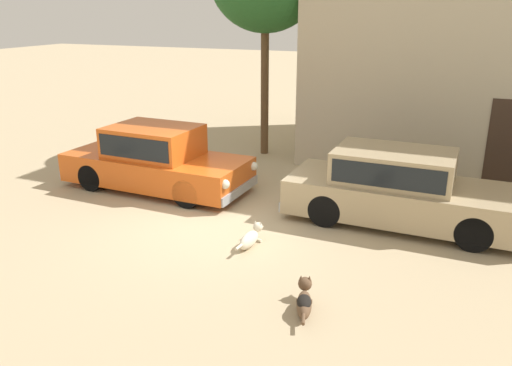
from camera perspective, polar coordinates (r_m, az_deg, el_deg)
name	(u,v)px	position (r m, az deg, el deg)	size (l,w,h in m)	color
ground_plane	(209,223)	(10.21, -5.27, -4.47)	(80.00, 80.00, 0.00)	tan
parked_sedan_nearest	(156,158)	(12.13, -11.03, 2.70)	(4.49, 1.89, 1.47)	#D15619
parked_sedan_second	(400,187)	(10.35, 15.60, -0.46)	(4.62, 1.81, 1.45)	tan
stray_dog_spotted	(250,238)	(9.19, -0.62, -6.08)	(0.25, 0.98, 0.36)	beige
stray_dog_tan	(304,300)	(7.38, 5.36, -12.79)	(0.39, 1.01, 0.39)	brown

